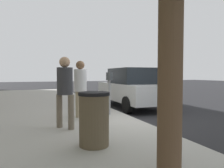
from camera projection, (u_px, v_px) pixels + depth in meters
name	position (u px, v px, depth m)	size (l,w,h in m)	color
ground_plane	(136.00, 123.00, 6.38)	(80.00, 80.00, 0.00)	#232326
sidewalk_slab	(31.00, 131.00, 5.27)	(28.00, 6.00, 0.15)	#A8A59E
parking_meter	(109.00, 84.00, 6.92)	(0.36, 0.12, 1.41)	gray
pedestrian_at_meter	(80.00, 85.00, 6.32)	(0.52, 0.38, 1.75)	tan
pedestrian_bystander	(65.00, 86.00, 5.16)	(0.45, 0.39, 1.78)	#726656
parked_sedan_near	(132.00, 88.00, 9.51)	(4.43, 2.02, 1.77)	silver
trash_bin	(94.00, 119.00, 3.92)	(0.59, 0.59, 1.01)	brown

